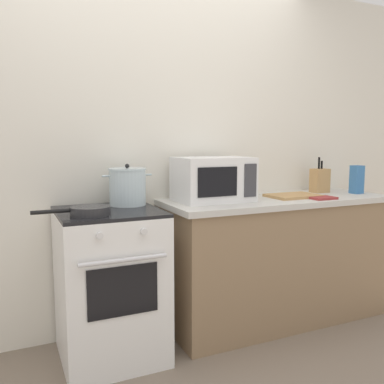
{
  "coord_description": "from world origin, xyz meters",
  "views": [
    {
      "loc": [
        -0.9,
        -1.81,
        1.33
      ],
      "look_at": [
        0.2,
        0.6,
        1.0
      ],
      "focal_mm": 38.49,
      "sensor_mm": 36.0,
      "label": 1
    }
  ],
  "objects_px": {
    "stock_pot": "(128,187)",
    "knife_block": "(320,180)",
    "stove": "(110,284)",
    "microwave": "(213,179)",
    "frying_pan": "(89,211)",
    "pasta_box": "(357,179)",
    "oven_mitt": "(322,198)",
    "cutting_board": "(293,196)"
  },
  "relations": [
    {
      "from": "stock_pot",
      "to": "knife_block",
      "type": "bearing_deg",
      "value": 0.05
    },
    {
      "from": "stove",
      "to": "microwave",
      "type": "bearing_deg",
      "value": 6.08
    },
    {
      "from": "frying_pan",
      "to": "pasta_box",
      "type": "relative_size",
      "value": 1.92
    },
    {
      "from": "stove",
      "to": "microwave",
      "type": "relative_size",
      "value": 1.84
    },
    {
      "from": "frying_pan",
      "to": "pasta_box",
      "type": "bearing_deg",
      "value": 2.76
    },
    {
      "from": "stove",
      "to": "oven_mitt",
      "type": "xyz_separation_m",
      "value": [
        1.49,
        -0.16,
        0.47
      ]
    },
    {
      "from": "stock_pot",
      "to": "pasta_box",
      "type": "relative_size",
      "value": 1.47
    },
    {
      "from": "stock_pot",
      "to": "stove",
      "type": "bearing_deg",
      "value": -138.59
    },
    {
      "from": "stove",
      "to": "oven_mitt",
      "type": "bearing_deg",
      "value": -6.08
    },
    {
      "from": "microwave",
      "to": "oven_mitt",
      "type": "xyz_separation_m",
      "value": [
        0.75,
        -0.24,
        -0.14
      ]
    },
    {
      "from": "stove",
      "to": "pasta_box",
      "type": "xyz_separation_m",
      "value": [
        1.95,
        -0.03,
        0.57
      ]
    },
    {
      "from": "frying_pan",
      "to": "oven_mitt",
      "type": "distance_m",
      "value": 1.63
    },
    {
      "from": "knife_block",
      "to": "pasta_box",
      "type": "height_order",
      "value": "knife_block"
    },
    {
      "from": "stock_pot",
      "to": "oven_mitt",
      "type": "bearing_deg",
      "value": -12.64
    },
    {
      "from": "stove",
      "to": "cutting_board",
      "type": "relative_size",
      "value": 2.56
    },
    {
      "from": "stove",
      "to": "frying_pan",
      "type": "xyz_separation_m",
      "value": [
        -0.14,
        -0.13,
        0.48
      ]
    },
    {
      "from": "oven_mitt",
      "to": "cutting_board",
      "type": "bearing_deg",
      "value": 128.27
    },
    {
      "from": "frying_pan",
      "to": "cutting_board",
      "type": "bearing_deg",
      "value": 4.98
    },
    {
      "from": "pasta_box",
      "to": "oven_mitt",
      "type": "bearing_deg",
      "value": -164.33
    },
    {
      "from": "cutting_board",
      "to": "pasta_box",
      "type": "height_order",
      "value": "pasta_box"
    },
    {
      "from": "frying_pan",
      "to": "microwave",
      "type": "relative_size",
      "value": 0.84
    },
    {
      "from": "frying_pan",
      "to": "oven_mitt",
      "type": "bearing_deg",
      "value": -1.02
    },
    {
      "from": "stock_pot",
      "to": "pasta_box",
      "type": "distance_m",
      "value": 1.8
    },
    {
      "from": "frying_pan",
      "to": "microwave",
      "type": "distance_m",
      "value": 0.91
    },
    {
      "from": "stock_pot",
      "to": "cutting_board",
      "type": "xyz_separation_m",
      "value": [
        1.21,
        -0.14,
        -0.11
      ]
    },
    {
      "from": "stove",
      "to": "pasta_box",
      "type": "distance_m",
      "value": 2.04
    },
    {
      "from": "stock_pot",
      "to": "oven_mitt",
      "type": "relative_size",
      "value": 1.79
    },
    {
      "from": "frying_pan",
      "to": "oven_mitt",
      "type": "xyz_separation_m",
      "value": [
        1.63,
        -0.03,
        -0.02
      ]
    },
    {
      "from": "microwave",
      "to": "knife_block",
      "type": "distance_m",
      "value": 1.0
    },
    {
      "from": "stove",
      "to": "oven_mitt",
      "type": "distance_m",
      "value": 1.57
    },
    {
      "from": "microwave",
      "to": "pasta_box",
      "type": "relative_size",
      "value": 2.27
    },
    {
      "from": "oven_mitt",
      "to": "microwave",
      "type": "bearing_deg",
      "value": 162.34
    },
    {
      "from": "cutting_board",
      "to": "oven_mitt",
      "type": "relative_size",
      "value": 2.0
    },
    {
      "from": "stove",
      "to": "microwave",
      "type": "xyz_separation_m",
      "value": [
        0.74,
        0.08,
        0.61
      ]
    },
    {
      "from": "microwave",
      "to": "oven_mitt",
      "type": "relative_size",
      "value": 2.78
    },
    {
      "from": "frying_pan",
      "to": "pasta_box",
      "type": "xyz_separation_m",
      "value": [
        2.09,
        0.1,
        0.08
      ]
    },
    {
      "from": "pasta_box",
      "to": "stock_pot",
      "type": "bearing_deg",
      "value": 174.63
    },
    {
      "from": "cutting_board",
      "to": "oven_mitt",
      "type": "bearing_deg",
      "value": -51.73
    },
    {
      "from": "frying_pan",
      "to": "microwave",
      "type": "bearing_deg",
      "value": 13.34
    },
    {
      "from": "stock_pot",
      "to": "oven_mitt",
      "type": "height_order",
      "value": "stock_pot"
    },
    {
      "from": "pasta_box",
      "to": "oven_mitt",
      "type": "xyz_separation_m",
      "value": [
        -0.46,
        -0.13,
        -0.1
      ]
    },
    {
      "from": "pasta_box",
      "to": "knife_block",
      "type": "bearing_deg",
      "value": 142.16
    }
  ]
}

